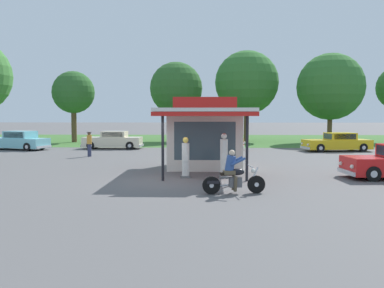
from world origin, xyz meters
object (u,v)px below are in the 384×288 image
at_px(motorcycle_with_rider, 233,176).
at_px(parked_car_back_row_centre_right, 212,141).
at_px(bystander_leaning_by_kiosk, 89,143).
at_px(parked_car_back_row_centre_left, 337,143).
at_px(gas_pump_nearside, 186,159).
at_px(parked_car_second_row_spare, 17,141).
at_px(parked_car_back_row_far_right, 113,141).
at_px(gas_pump_offside, 224,157).

height_order(motorcycle_with_rider, parked_car_back_row_centre_right, motorcycle_with_rider).
height_order(parked_car_back_row_centre_right, bystander_leaning_by_kiosk, bystander_leaning_by_kiosk).
bearing_deg(parked_car_back_row_centre_left, bystander_leaning_by_kiosk, -165.25).
height_order(gas_pump_nearside, parked_car_second_row_spare, gas_pump_nearside).
distance_m(gas_pump_nearside, parked_car_back_row_centre_right, 15.04).
height_order(gas_pump_nearside, parked_car_back_row_centre_right, gas_pump_nearside).
relative_size(parked_car_back_row_centre_right, parked_car_back_row_far_right, 1.05).
bearing_deg(parked_car_back_row_centre_right, gas_pump_offside, -88.87).
distance_m(gas_pump_offside, parked_car_back_row_centre_left, 17.09).
bearing_deg(parked_car_back_row_centre_right, motorcycle_with_rider, -88.64).
bearing_deg(motorcycle_with_rider, parked_car_back_row_far_right, 114.07).
relative_size(gas_pump_offside, parked_car_back_row_centre_right, 0.38).
height_order(motorcycle_with_rider, parked_car_second_row_spare, motorcycle_with_rider).
relative_size(motorcycle_with_rider, bystander_leaning_by_kiosk, 1.34).
xyz_separation_m(gas_pump_offside, parked_car_back_row_centre_right, (-0.30, 14.97, -0.22)).
bearing_deg(bystander_leaning_by_kiosk, parked_car_back_row_centre_right, 33.78).
bearing_deg(parked_car_back_row_centre_left, gas_pump_nearside, -128.62).
bearing_deg(parked_car_second_row_spare, gas_pump_offside, -42.18).
xyz_separation_m(parked_car_back_row_far_right, parked_car_second_row_spare, (-7.66, -1.16, 0.01)).
bearing_deg(motorcycle_with_rider, bystander_leaning_by_kiosk, 124.28).
bearing_deg(motorcycle_with_rider, gas_pump_offside, 92.30).
relative_size(gas_pump_offside, parked_car_back_row_centre_left, 0.37).
bearing_deg(gas_pump_nearside, parked_car_back_row_centre_left, 51.38).
xyz_separation_m(gas_pump_offside, parked_car_back_row_far_right, (-8.63, 15.92, -0.24)).
height_order(parked_car_back_row_centre_right, parked_car_back_row_far_right, parked_car_back_row_centre_right).
height_order(motorcycle_with_rider, bystander_leaning_by_kiosk, bystander_leaning_by_kiosk).
height_order(parked_car_back_row_far_right, bystander_leaning_by_kiosk, bystander_leaning_by_kiosk).
xyz_separation_m(parked_car_back_row_centre_left, parked_car_second_row_spare, (-25.88, 0.61, 0.04)).
xyz_separation_m(gas_pump_nearside, motorcycle_with_rider, (1.87, -3.74, -0.18)).
height_order(parked_car_second_row_spare, bystander_leaning_by_kiosk, bystander_leaning_by_kiosk).
relative_size(motorcycle_with_rider, parked_car_back_row_centre_right, 0.42).
distance_m(parked_car_back_row_centre_left, bystander_leaning_by_kiosk, 18.96).
distance_m(gas_pump_nearside, motorcycle_with_rider, 4.19).
relative_size(parked_car_back_row_centre_left, parked_car_second_row_spare, 0.95).
distance_m(parked_car_back_row_centre_left, parked_car_second_row_spare, 25.88).
bearing_deg(bystander_leaning_by_kiosk, motorcycle_with_rider, -55.72).
bearing_deg(parked_car_second_row_spare, parked_car_back_row_centre_left, -1.36).
height_order(motorcycle_with_rider, parked_car_back_row_far_right, motorcycle_with_rider).
xyz_separation_m(gas_pump_nearside, parked_car_second_row_spare, (-14.57, 14.76, -0.13)).
xyz_separation_m(gas_pump_nearside, gas_pump_offside, (1.72, 0.00, 0.09)).
bearing_deg(gas_pump_nearside, parked_car_back_row_far_right, 113.47).
relative_size(motorcycle_with_rider, parked_car_back_row_centre_left, 0.41).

